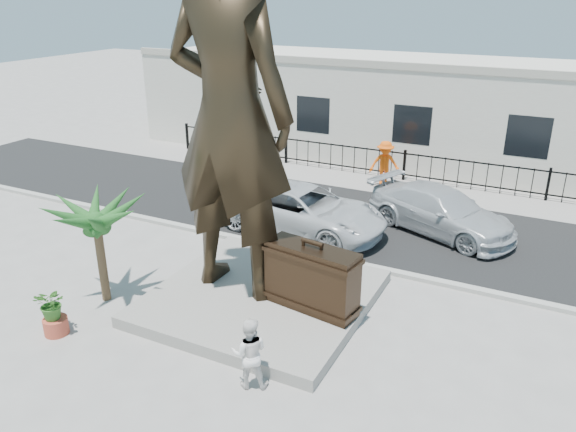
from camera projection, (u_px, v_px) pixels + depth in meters
name	position (u px, v px, depth m)	size (l,w,h in m)	color
ground	(249.00, 338.00, 12.91)	(100.00, 100.00, 0.00)	#9E9991
street	(365.00, 219.00, 19.53)	(40.00, 7.00, 0.01)	black
curb	(326.00, 258.00, 16.61)	(40.00, 0.25, 0.12)	#A5A399
far_sidewalk	(398.00, 185.00, 22.85)	(40.00, 2.50, 0.02)	#9E9991
plinth	(262.00, 297.00, 14.30)	(5.20, 5.20, 0.30)	gray
fence	(404.00, 166.00, 23.29)	(22.00, 0.10, 1.20)	black
building	(432.00, 110.00, 26.16)	(28.00, 7.00, 4.40)	silver
statue	(230.00, 115.00, 12.95)	(3.24, 2.12, 8.87)	black
suitcase	(312.00, 278.00, 13.27)	(2.27, 0.72, 1.60)	black
tourist	(249.00, 353.00, 11.09)	(0.75, 0.58, 1.54)	white
car_white	(304.00, 210.00, 18.26)	(2.53, 5.48, 1.52)	silver
car_silver	(441.00, 211.00, 18.25)	(2.04, 5.01, 1.45)	#BBBEC0
worker	(385.00, 164.00, 22.37)	(1.21, 0.69, 1.87)	#FF5B0D
palm_tree	(107.00, 299.00, 14.52)	(1.80, 1.80, 3.20)	#1D501D
planter	(56.00, 326.00, 13.00)	(0.56, 0.56, 0.40)	#BB4731
shrub	(52.00, 304.00, 12.78)	(0.71, 0.61, 0.78)	#306621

